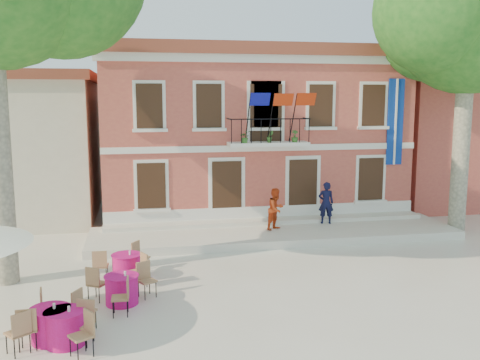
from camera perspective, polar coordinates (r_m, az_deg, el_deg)
name	(u,v)px	position (r m, az deg, el deg)	size (l,w,h in m)	color
ground	(247,278)	(16.20, 0.77, -10.38)	(90.00, 90.00, 0.00)	beige
main_building	(246,130)	(25.54, 0.62, 5.33)	(13.50, 9.59, 7.50)	#C65C47
neighbor_east	(460,137)	(31.19, 22.42, 4.26)	(9.40, 9.40, 6.40)	#C65C47
terrace	(275,233)	(20.70, 3.72, -5.69)	(14.00, 3.40, 0.30)	silver
plane_tree_east	(469,21)	(22.80, 23.24, 15.32)	(5.64, 5.64, 11.08)	#A59E84
pedestrian_navy	(326,203)	(21.71, 9.16, -2.41)	(0.62, 0.40, 1.69)	black
pedestrian_orange	(276,209)	(20.52, 3.86, -3.09)	(0.78, 0.61, 1.60)	red
cafe_table_0	(122,288)	(14.47, -12.51, -11.19)	(1.87, 1.64, 0.95)	#CC1388
cafe_table_1	(51,323)	(12.82, -19.55, -14.16)	(1.85, 1.74, 0.95)	#CC1388
cafe_table_2	(65,326)	(12.57, -18.15, -14.57)	(1.65, 1.87, 0.95)	#CC1388
cafe_table_3	(127,266)	(16.25, -11.98, -8.92)	(1.68, 1.87, 0.95)	#CC1388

